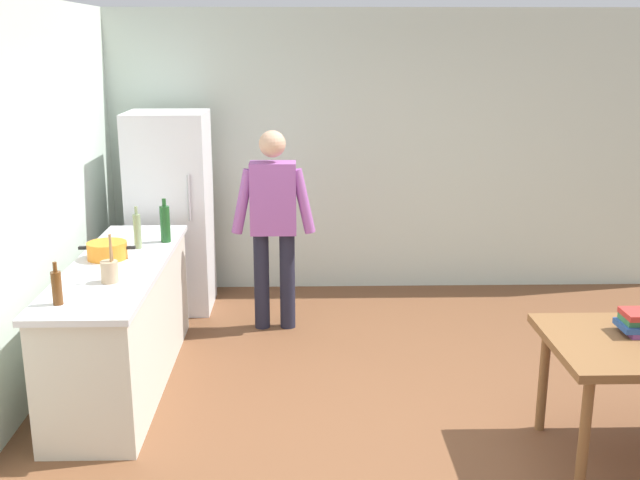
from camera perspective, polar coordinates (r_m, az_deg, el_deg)
ground_plane at (r=4.89m, az=7.35°, el=-14.53°), size 14.00×14.00×0.00m
wall_back at (r=7.31m, az=4.22°, el=6.71°), size 6.40×0.12×2.70m
kitchen_counter at (r=5.52m, az=-14.91°, el=-6.19°), size 0.64×2.20×0.90m
refrigerator at (r=6.88m, az=-11.34°, el=2.11°), size 0.70×0.67×1.80m
person at (r=6.22m, az=-3.58°, el=1.76°), size 0.70×0.22×1.70m
cooking_pot at (r=5.50m, az=-15.98°, el=-0.77°), size 0.40×0.28×0.12m
utensil_jar at (r=4.96m, az=-15.80°, el=-2.26°), size 0.11×0.11×0.32m
bottle_wine_green at (r=5.83m, az=-11.77°, el=1.25°), size 0.08×0.08×0.34m
bottle_vinegar_tall at (r=5.70m, az=-13.81°, el=0.70°), size 0.06×0.06×0.32m
bottle_beer_brown at (r=4.63m, az=-19.50°, el=-3.43°), size 0.06×0.06×0.26m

